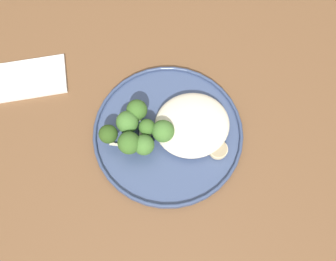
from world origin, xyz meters
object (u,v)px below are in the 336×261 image
object	(u,v)px
broccoli_floret_rear_charred	(129,143)
broccoli_floret_right_tilted	(137,110)
broccoli_floret_tall_stalk	(144,145)
broccoli_floret_front_edge	(146,128)
broccoli_floret_small_sprig	(127,122)
seared_scallop_half_hidden	(175,132)
dinner_plate	(168,133)
seared_scallop_left_edge	(183,124)
seared_scallop_tiny_bay	(218,150)
seared_scallop_front_small	(193,127)
folded_napkin	(30,79)
seared_scallop_right_edge	(205,137)
seared_scallop_large_seared	(174,112)
seared_scallop_center_golden	(194,141)
broccoli_floret_beside_noodles	(163,131)
broccoli_floret_left_leaning	(108,134)

from	to	relation	value
broccoli_floret_rear_charred	broccoli_floret_right_tilted	size ratio (longest dim) A/B	1.07
broccoli_floret_tall_stalk	broccoli_floret_front_edge	world-z (taller)	broccoli_floret_tall_stalk
broccoli_floret_small_sprig	seared_scallop_half_hidden	bearing A→B (deg)	156.66
broccoli_floret_tall_stalk	broccoli_floret_small_sprig	bearing A→B (deg)	-71.68
dinner_plate	seared_scallop_left_edge	bearing A→B (deg)	-172.42
seared_scallop_half_hidden	seared_scallop_tiny_bay	distance (m)	0.09
seared_scallop_front_small	folded_napkin	world-z (taller)	seared_scallop_front_small
dinner_plate	seared_scallop_tiny_bay	size ratio (longest dim) A/B	8.15
seared_scallop_right_edge	broccoli_floret_right_tilted	bearing A→B (deg)	-36.90
dinner_plate	broccoli_floret_rear_charred	xyz separation A→B (m)	(0.08, 0.01, 0.04)
seared_scallop_large_seared	broccoli_floret_front_edge	size ratio (longest dim) A/B	0.64
seared_scallop_center_golden	broccoli_floret_beside_noodles	distance (m)	0.06
seared_scallop_center_golden	broccoli_floret_left_leaning	size ratio (longest dim) A/B	0.58
broccoli_floret_right_tilted	broccoli_floret_small_sprig	bearing A→B (deg)	37.44
seared_scallop_left_edge	broccoli_floret_right_tilted	size ratio (longest dim) A/B	0.46
seared_scallop_large_seared	broccoli_floret_right_tilted	distance (m)	0.07
seared_scallop_tiny_bay	broccoli_floret_tall_stalk	bearing A→B (deg)	-18.15
seared_scallop_left_edge	seared_scallop_large_seared	distance (m)	0.03
broccoli_floret_left_leaning	broccoli_floret_front_edge	xyz separation A→B (m)	(-0.07, 0.01, -0.01)
seared_scallop_right_edge	seared_scallop_large_seared	size ratio (longest dim) A/B	0.98
broccoli_floret_rear_charred	broccoli_floret_beside_noodles	bearing A→B (deg)	-174.71
broccoli_floret_tall_stalk	broccoli_floret_front_edge	bearing A→B (deg)	-111.57
seared_scallop_left_edge	seared_scallop_large_seared	world-z (taller)	same
seared_scallop_right_edge	broccoli_floret_front_edge	world-z (taller)	broccoli_floret_front_edge
seared_scallop_left_edge	seared_scallop_right_edge	world-z (taller)	seared_scallop_left_edge
broccoli_floret_right_tilted	seared_scallop_front_small	bearing A→B (deg)	149.41
seared_scallop_large_seared	seared_scallop_center_golden	bearing A→B (deg)	104.22
broccoli_floret_rear_charred	broccoli_floret_tall_stalk	distance (m)	0.03
seared_scallop_right_edge	broccoli_floret_front_edge	xyz separation A→B (m)	(0.10, -0.04, 0.02)
seared_scallop_front_small	folded_napkin	distance (m)	0.36
broccoli_floret_small_sprig	broccoli_floret_rear_charred	bearing A→B (deg)	79.87
seared_scallop_right_edge	broccoli_floret_right_tilted	world-z (taller)	broccoli_floret_right_tilted
seared_scallop_tiny_bay	broccoli_floret_right_tilted	size ratio (longest dim) A/B	0.62
dinner_plate	folded_napkin	world-z (taller)	dinner_plate
seared_scallop_front_small	seared_scallop_center_golden	distance (m)	0.03
seared_scallop_left_edge	seared_scallop_large_seared	size ratio (longest dim) A/B	0.82
broccoli_floret_beside_noodles	folded_napkin	world-z (taller)	broccoli_floret_beside_noodles
seared_scallop_front_small	seared_scallop_center_golden	size ratio (longest dim) A/B	0.73
seared_scallop_tiny_bay	seared_scallop_front_small	bearing A→B (deg)	-62.14
seared_scallop_right_edge	broccoli_floret_rear_charred	xyz separation A→B (m)	(0.14, -0.02, 0.03)
seared_scallop_large_seared	broccoli_floret_small_sprig	distance (m)	0.10
seared_scallop_right_edge	seared_scallop_center_golden	bearing A→B (deg)	5.59
broccoli_floret_small_sprig	seared_scallop_large_seared	bearing A→B (deg)	-177.50
seared_scallop_half_hidden	broccoli_floret_left_leaning	bearing A→B (deg)	-10.21
seared_scallop_left_edge	folded_napkin	xyz separation A→B (m)	(0.27, -0.20, -0.02)
seared_scallop_large_seared	folded_napkin	bearing A→B (deg)	-33.26
broccoli_floret_beside_noodles	broccoli_floret_tall_stalk	xyz separation A→B (m)	(0.04, 0.01, -0.00)
seared_scallop_center_golden	seared_scallop_tiny_bay	bearing A→B (deg)	142.85
seared_scallop_left_edge	broccoli_floret_tall_stalk	bearing A→B (deg)	17.59
broccoli_floret_left_leaning	broccoli_floret_right_tilted	bearing A→B (deg)	-153.20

